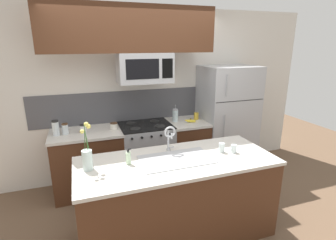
{
  "coord_description": "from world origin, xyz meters",
  "views": [
    {
      "loc": [
        -0.91,
        -2.7,
        2.09
      ],
      "look_at": [
        0.13,
        0.27,
        1.16
      ],
      "focal_mm": 28.0,
      "sensor_mm": 36.0,
      "label": 1
    }
  ],
  "objects": [
    {
      "name": "storage_jar_medium",
      "position": [
        -1.11,
        0.89,
        0.98
      ],
      "size": [
        0.08,
        0.08,
        0.15
      ],
      "color": "silver",
      "rests_on": "back_counter_left"
    },
    {
      "name": "kitchen_sink",
      "position": [
        0.01,
        -0.35,
        0.84
      ],
      "size": [
        0.76,
        0.44,
        0.16
      ],
      "color": "#ADAFB5",
      "rests_on": "island_counter"
    },
    {
      "name": "banana_bunch",
      "position": [
        0.7,
        0.84,
        0.93
      ],
      "size": [
        0.19,
        0.12,
        0.08
      ],
      "color": "yellow",
      "rests_on": "back_counter_right"
    },
    {
      "name": "drinking_glass",
      "position": [
        0.56,
        -0.33,
        0.96
      ],
      "size": [
        0.07,
        0.07,
        0.11
      ],
      "color": "silver",
      "rests_on": "island_counter"
    },
    {
      "name": "ground_plane",
      "position": [
        0.0,
        0.0,
        0.0
      ],
      "size": [
        10.0,
        10.0,
        0.0
      ],
      "primitive_type": "plane",
      "color": "brown"
    },
    {
      "name": "upper_cabinet_band",
      "position": [
        -0.19,
        0.85,
        2.26
      ],
      "size": [
        2.28,
        0.34,
        0.6
      ],
      "primitive_type": "cube",
      "color": "#4C2B19"
    },
    {
      "name": "dish_soap_bottle",
      "position": [
        -0.49,
        -0.29,
        0.98
      ],
      "size": [
        0.06,
        0.05,
        0.16
      ],
      "color": "beige",
      "rests_on": "island_counter"
    },
    {
      "name": "splash_band",
      "position": [
        0.0,
        1.22,
        1.15
      ],
      "size": [
        3.22,
        0.01,
        0.48
      ],
      "primitive_type": "cube",
      "color": "#4C4C51",
      "rests_on": "rear_partition"
    },
    {
      "name": "flower_vase",
      "position": [
        -0.88,
        -0.28,
        1.03
      ],
      "size": [
        0.11,
        0.14,
        0.48
      ],
      "color": "silver",
      "rests_on": "island_counter"
    },
    {
      "name": "island_counter",
      "position": [
        0.02,
        -0.35,
        0.46
      ],
      "size": [
        2.1,
        0.87,
        0.91
      ],
      "color": "#4C2B19",
      "rests_on": "ground"
    },
    {
      "name": "refrigerator",
      "position": [
        1.38,
        0.92,
        0.87
      ],
      "size": [
        0.86,
        0.74,
        1.74
      ],
      "color": "#A8AAAF",
      "rests_on": "ground"
    },
    {
      "name": "back_counter_left",
      "position": [
        -0.85,
        0.9,
        0.46
      ],
      "size": [
        0.97,
        0.65,
        0.91
      ],
      "color": "#4C2B19",
      "rests_on": "ground"
    },
    {
      "name": "stove_range",
      "position": [
        0.0,
        0.9,
        0.46
      ],
      "size": [
        0.76,
        0.64,
        0.93
      ],
      "color": "#A8AAAF",
      "rests_on": "ground"
    },
    {
      "name": "storage_jar_squat",
      "position": [
        -0.47,
        0.88,
        0.96
      ],
      "size": [
        0.11,
        0.11,
        0.1
      ],
      "color": "silver",
      "rests_on": "back_counter_left"
    },
    {
      "name": "rear_partition",
      "position": [
        0.3,
        1.28,
        1.3
      ],
      "size": [
        5.2,
        0.1,
        2.6
      ],
      "primitive_type": "cube",
      "color": "silver",
      "rests_on": "ground"
    },
    {
      "name": "back_counter_right",
      "position": [
        0.67,
        0.9,
        0.46
      ],
      "size": [
        0.6,
        0.65,
        0.91
      ],
      "color": "#4C2B19",
      "rests_on": "ground"
    },
    {
      "name": "spare_glass",
      "position": [
        0.68,
        -0.39,
        0.96
      ],
      "size": [
        0.06,
        0.06,
        0.09
      ],
      "color": "silver",
      "rests_on": "island_counter"
    },
    {
      "name": "coffee_tin",
      "position": [
        0.85,
        0.95,
        0.97
      ],
      "size": [
        0.08,
        0.08,
        0.11
      ],
      "primitive_type": "cylinder",
      "color": "gold",
      "rests_on": "back_counter_right"
    },
    {
      "name": "sink_faucet",
      "position": [
        0.01,
        -0.13,
        1.11
      ],
      "size": [
        0.14,
        0.14,
        0.31
      ],
      "color": "#B7BABF",
      "rests_on": "island_counter"
    },
    {
      "name": "storage_jar_tall",
      "position": [
        -1.22,
        0.88,
        1.01
      ],
      "size": [
        0.09,
        0.09,
        0.21
      ],
      "color": "silver",
      "rests_on": "back_counter_left"
    },
    {
      "name": "french_press",
      "position": [
        0.49,
        0.96,
        1.01
      ],
      "size": [
        0.09,
        0.09,
        0.27
      ],
      "color": "silver",
      "rests_on": "back_counter_right"
    },
    {
      "name": "storage_jar_short",
      "position": [
        -0.88,
        0.88,
        0.97
      ],
      "size": [
        0.09,
        0.09,
        0.11
      ],
      "color": "silver",
      "rests_on": "back_counter_left"
    },
    {
      "name": "microwave",
      "position": [
        0.0,
        0.88,
        1.76
      ],
      "size": [
        0.74,
        0.4,
        0.41
      ],
      "color": "#A8AAAF"
    }
  ]
}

